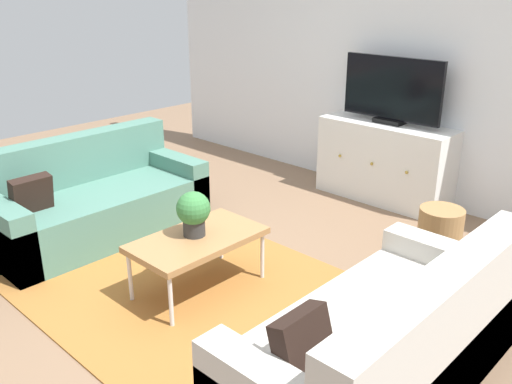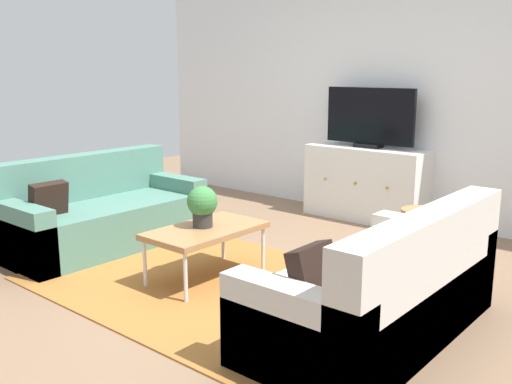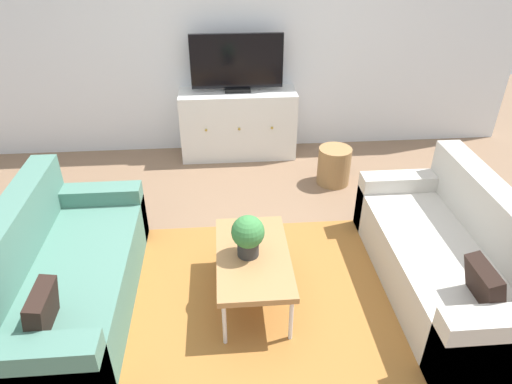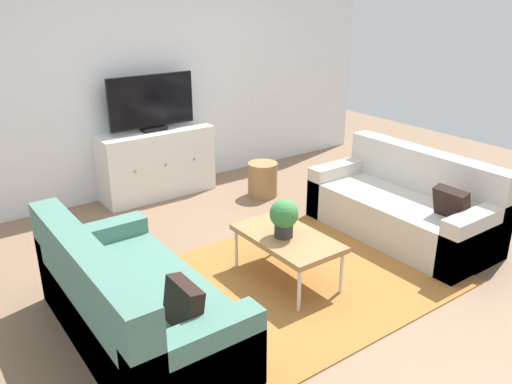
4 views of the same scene
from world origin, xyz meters
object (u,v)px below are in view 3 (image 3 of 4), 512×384
at_px(wicker_basket, 334,166).
at_px(potted_plant, 248,235).
at_px(coffee_table, 253,258).
at_px(couch_right_side, 455,259).
at_px(flat_screen_tv, 237,63).
at_px(couch_left_side, 56,280).
at_px(tv_console, 238,124).

bearing_deg(wicker_basket, potted_plant, -121.73).
bearing_deg(coffee_table, couch_right_side, -0.11).
bearing_deg(wicker_basket, couch_right_side, -72.02).
bearing_deg(flat_screen_tv, couch_left_side, -119.98).
xyz_separation_m(couch_right_side, coffee_table, (-1.50, 0.00, 0.11)).
relative_size(tv_console, flat_screen_tv, 1.30).
height_order(couch_left_side, wicker_basket, couch_left_side).
distance_m(potted_plant, tv_console, 2.38).
relative_size(couch_left_side, coffee_table, 1.96).
distance_m(couch_right_side, flat_screen_tv, 2.93).
distance_m(coffee_table, wicker_basket, 1.90).
height_order(couch_left_side, potted_plant, couch_left_side).
relative_size(coffee_table, tv_console, 0.70).
relative_size(tv_console, wicker_basket, 3.27).
bearing_deg(coffee_table, wicker_basket, 59.19).
distance_m(coffee_table, potted_plant, 0.21).
bearing_deg(potted_plant, coffee_table, -5.15).
distance_m(couch_left_side, potted_plant, 1.38).
relative_size(couch_left_side, tv_console, 1.37).
bearing_deg(couch_right_side, flat_screen_tv, 121.88).
xyz_separation_m(couch_right_side, tv_console, (-1.49, 2.37, 0.11)).
xyz_separation_m(couch_left_side, wicker_basket, (2.34, 1.63, -0.07)).
height_order(couch_right_side, wicker_basket, couch_right_side).
bearing_deg(couch_left_side, tv_console, 59.81).
height_order(couch_right_side, tv_console, couch_right_side).
distance_m(tv_console, wicker_basket, 1.23).
distance_m(couch_left_side, tv_console, 2.75).
bearing_deg(tv_console, couch_right_side, -57.91).
distance_m(coffee_table, tv_console, 2.37).
height_order(couch_left_side, coffee_table, couch_left_side).
bearing_deg(coffee_table, flat_screen_tv, 89.80).
relative_size(couch_left_side, wicker_basket, 4.47).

